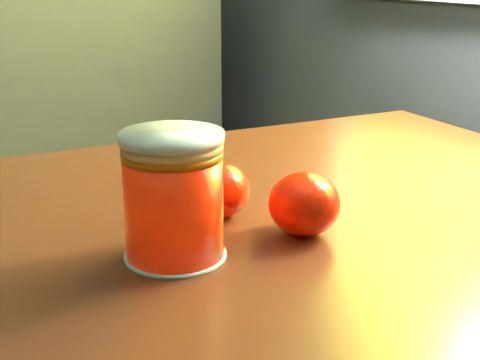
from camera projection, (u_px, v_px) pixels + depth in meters
table at (249, 289)px, 0.71m from camera, size 0.97×0.73×0.68m
juice_glass at (174, 197)px, 0.56m from camera, size 0.09×0.09×0.11m
orange_front at (304, 204)px, 0.62m from camera, size 0.07×0.07×0.06m
orange_back at (218, 190)px, 0.66m from camera, size 0.07×0.07×0.06m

